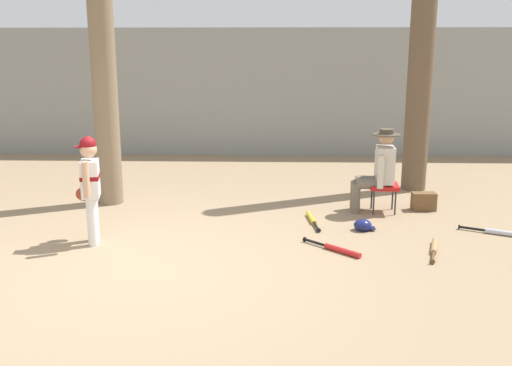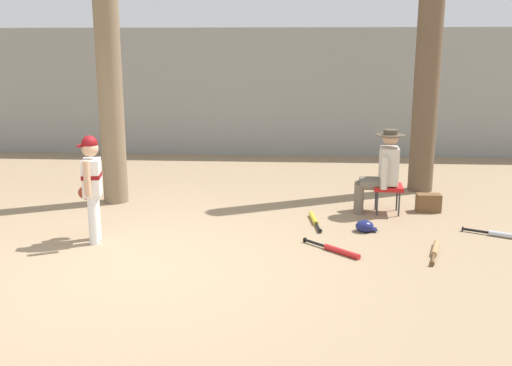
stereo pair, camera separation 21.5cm
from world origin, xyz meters
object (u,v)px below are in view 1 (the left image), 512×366
tree_behind_spectator (422,38)px  bat_aluminum_silver (500,232)px  folding_stool (384,187)px  batting_helmet_navy (363,225)px  tree_near_player (103,59)px  bat_red_barrel (338,249)px  handbag_beside_stool (424,201)px  young_ballplayer (90,183)px  seated_spectator (378,168)px  bat_yellow_trainer (312,219)px  bat_wood_tan (434,248)px

tree_behind_spectator → bat_aluminum_silver: bearing=-77.7°
folding_stool → batting_helmet_navy: folding_stool is taller
tree_near_player → bat_aluminum_silver: (5.33, -1.40, -2.12)m
tree_behind_spectator → bat_red_barrel: 4.26m
tree_behind_spectator → bat_red_barrel: tree_behind_spectator is taller
handbag_beside_stool → bat_red_barrel: bearing=-128.1°
young_ballplayer → bat_aluminum_silver: 5.11m
tree_near_player → seated_spectator: bearing=-5.4°
tree_behind_spectator → bat_aluminum_silver: size_ratio=7.43×
bat_red_barrel → handbag_beside_stool: bearing=51.9°
young_ballplayer → tree_behind_spectator: bearing=32.6°
bat_yellow_trainer → bat_aluminum_silver: 2.39m
handbag_beside_stool → tree_near_player: bearing=176.6°
tree_near_player → batting_helmet_navy: (3.63, -1.26, -2.08)m
young_ballplayer → bat_red_barrel: young_ballplayer is taller
bat_wood_tan → tree_behind_spectator: bearing=81.5°
bat_aluminum_silver → batting_helmet_navy: size_ratio=2.70×
folding_stool → bat_wood_tan: (0.30, -1.62, -0.33)m
tree_behind_spectator → handbag_beside_stool: size_ratio=16.28×
handbag_beside_stool → bat_yellow_trainer: (-1.66, -0.62, -0.10)m
young_ballplayer → bat_yellow_trainer: (2.71, 0.96, -0.71)m
batting_helmet_navy → tree_behind_spectator: bearing=62.9°
handbag_beside_stool → bat_aluminum_silver: 1.32m
seated_spectator → bat_wood_tan: seated_spectator is taller
seated_spectator → bat_yellow_trainer: bearing=-151.4°
tree_near_player → bat_yellow_trainer: bearing=-16.6°
young_ballplayer → bat_red_barrel: bearing=-4.8°
handbag_beside_stool → tree_behind_spectator: bearing=83.4°
tree_behind_spectator → bat_aluminum_silver: 3.47m
tree_near_player → young_ballplayer: (0.29, -1.85, -1.40)m
handbag_beside_stool → bat_wood_tan: (-0.30, -1.73, -0.10)m
young_ballplayer → folding_stool: young_ballplayer is taller
tree_behind_spectator → bat_yellow_trainer: bearing=-133.2°
tree_behind_spectator → bat_yellow_trainer: 3.58m
tree_behind_spectator → folding_stool: 2.63m
tree_behind_spectator → seated_spectator: tree_behind_spectator is taller
bat_wood_tan → bat_red_barrel: bearing=-175.5°
tree_behind_spectator → batting_helmet_navy: size_ratio=20.08×
young_ballplayer → bat_yellow_trainer: 2.96m
bat_aluminum_silver → bat_wood_tan: bearing=-148.4°
tree_behind_spectator → young_ballplayer: 5.62m
young_ballplayer → bat_wood_tan: young_ballplayer is taller
handbag_beside_stool → bat_wood_tan: handbag_beside_stool is taller
seated_spectator → bat_aluminum_silver: 1.83m
handbag_beside_stool → batting_helmet_navy: handbag_beside_stool is taller
tree_behind_spectator → bat_yellow_trainer: tree_behind_spectator is taller
folding_stool → seated_spectator: 0.29m
tree_near_player → bat_red_barrel: bearing=-33.0°
bat_yellow_trainer → batting_helmet_navy: size_ratio=2.92×
bat_aluminum_silver → batting_helmet_navy: 1.71m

